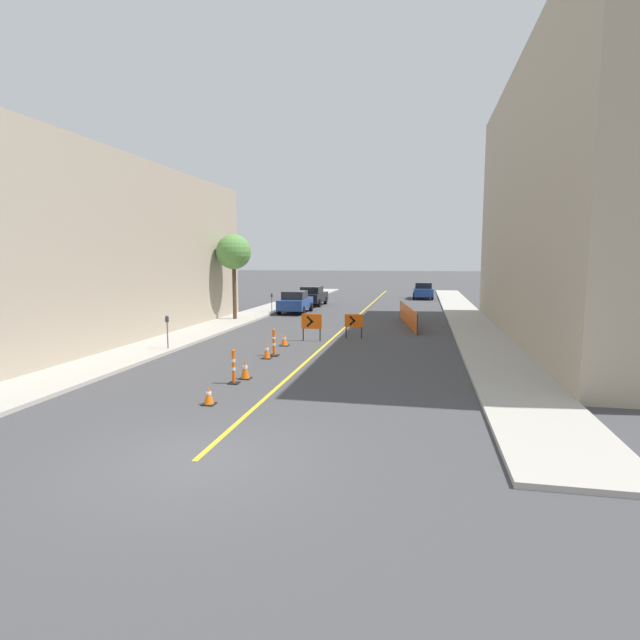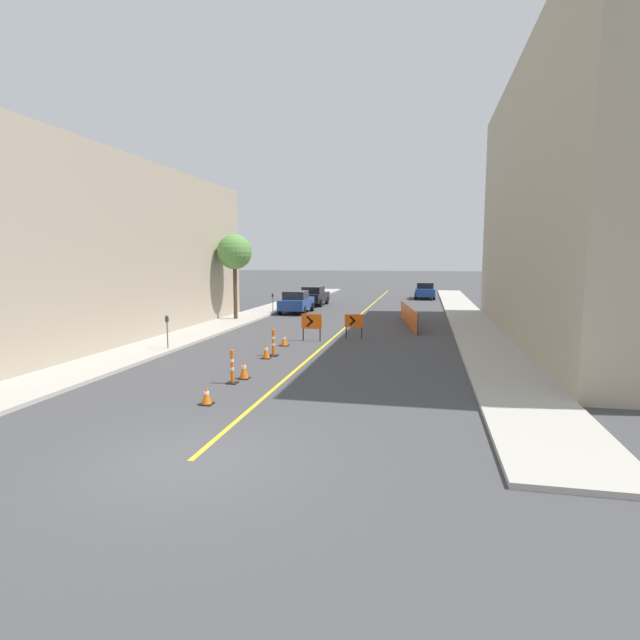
% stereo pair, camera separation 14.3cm
% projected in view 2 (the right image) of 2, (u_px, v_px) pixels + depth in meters
% --- Properties ---
extents(ground_plane, '(300.00, 300.00, 0.00)m').
position_uv_depth(ground_plane, '(190.00, 461.00, 9.70)').
color(ground_plane, '#424244').
extents(lane_stripe, '(0.12, 52.60, 0.01)m').
position_uv_depth(lane_stripe, '(361.00, 314.00, 35.24)').
color(lane_stripe, gold).
rests_on(lane_stripe, ground_plane).
extents(sidewalk_left, '(2.54, 52.60, 0.13)m').
position_uv_depth(sidewalk_left, '(264.00, 311.00, 36.70)').
color(sidewalk_left, '#ADA89E').
rests_on(sidewalk_left, ground_plane).
extents(sidewalk_right, '(2.54, 52.60, 0.13)m').
position_uv_depth(sidewalk_right, '(466.00, 316.00, 33.77)').
color(sidewalk_right, '#ADA89E').
rests_on(sidewalk_right, ground_plane).
extents(building_facade_left, '(6.00, 21.76, 8.49)m').
position_uv_depth(building_facade_left, '(102.00, 252.00, 24.86)').
color(building_facade_left, tan).
rests_on(building_facade_left, ground_plane).
extents(building_facade_right, '(6.00, 24.08, 13.18)m').
position_uv_depth(building_facade_right, '(579.00, 201.00, 23.52)').
color(building_facade_right, tan).
rests_on(building_facade_right, ground_plane).
extents(traffic_cone_nearest, '(0.34, 0.34, 0.49)m').
position_uv_depth(traffic_cone_nearest, '(207.00, 396.00, 13.43)').
color(traffic_cone_nearest, black).
rests_on(traffic_cone_nearest, ground_plane).
extents(traffic_cone_second, '(0.36, 0.36, 0.61)m').
position_uv_depth(traffic_cone_second, '(244.00, 370.00, 16.29)').
color(traffic_cone_second, black).
rests_on(traffic_cone_second, ground_plane).
extents(traffic_cone_third, '(0.35, 0.35, 0.59)m').
position_uv_depth(traffic_cone_third, '(266.00, 351.00, 19.58)').
color(traffic_cone_third, black).
rests_on(traffic_cone_third, ground_plane).
extents(traffic_cone_fourth, '(0.40, 0.40, 0.52)m').
position_uv_depth(traffic_cone_fourth, '(284.00, 340.00, 22.46)').
color(traffic_cone_fourth, black).
rests_on(traffic_cone_fourth, ground_plane).
extents(delineator_post_front, '(0.33, 0.33, 1.10)m').
position_uv_depth(delineator_post_front, '(232.00, 369.00, 15.65)').
color(delineator_post_front, black).
rests_on(delineator_post_front, ground_plane).
extents(delineator_post_rear, '(0.37, 0.37, 1.11)m').
position_uv_depth(delineator_post_rear, '(273.00, 344.00, 20.09)').
color(delineator_post_rear, black).
rests_on(delineator_post_rear, ground_plane).
extents(arrow_barricade_primary, '(0.97, 0.11, 1.29)m').
position_uv_depth(arrow_barricade_primary, '(312.00, 322.00, 23.70)').
color(arrow_barricade_primary, '#EF560C').
rests_on(arrow_barricade_primary, ground_plane).
extents(arrow_barricade_secondary, '(0.91, 0.12, 1.20)m').
position_uv_depth(arrow_barricade_secondary, '(354.00, 322.00, 24.43)').
color(arrow_barricade_secondary, '#EF560C').
rests_on(arrow_barricade_secondary, ground_plane).
extents(safety_mesh_fence, '(1.24, 7.83, 1.12)m').
position_uv_depth(safety_mesh_fence, '(408.00, 316.00, 29.32)').
color(safety_mesh_fence, '#EF560C').
rests_on(safety_mesh_fence, ground_plane).
extents(parked_car_curb_near, '(1.95, 4.35, 1.59)m').
position_uv_depth(parked_car_curb_near, '(296.00, 302.00, 35.89)').
color(parked_car_curb_near, navy).
rests_on(parked_car_curb_near, ground_plane).
extents(parked_car_curb_mid, '(1.94, 4.34, 1.59)m').
position_uv_depth(parked_car_curb_mid, '(314.00, 296.00, 41.63)').
color(parked_car_curb_mid, black).
rests_on(parked_car_curb_mid, ground_plane).
extents(parked_car_curb_far, '(1.94, 4.34, 1.59)m').
position_uv_depth(parked_car_curb_far, '(425.00, 291.00, 48.39)').
color(parked_car_curb_far, navy).
rests_on(parked_car_curb_far, ground_plane).
extents(parking_meter_near_curb, '(0.12, 0.11, 1.40)m').
position_uv_depth(parking_meter_near_curb, '(167.00, 325.00, 21.05)').
color(parking_meter_near_curb, '#4C4C51').
rests_on(parking_meter_near_curb, sidewalk_left).
extents(parking_meter_far_curb, '(0.12, 0.11, 1.32)m').
position_uv_depth(parking_meter_far_curb, '(273.00, 299.00, 35.59)').
color(parking_meter_far_curb, '#4C4C51').
rests_on(parking_meter_far_curb, sidewalk_left).
extents(street_tree_left_near, '(2.17, 2.17, 5.28)m').
position_uv_depth(street_tree_left_near, '(234.00, 253.00, 31.04)').
color(street_tree_left_near, '#4C3823').
rests_on(street_tree_left_near, sidewalk_left).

